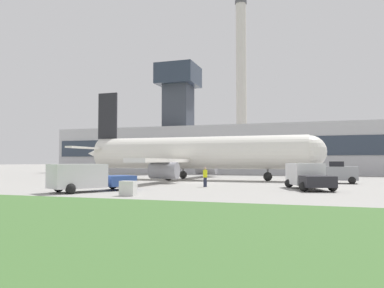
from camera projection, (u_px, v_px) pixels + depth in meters
The scene contains 9 objects.
ground_plane at pixel (195, 182), 38.30m from camera, with size 400.00×400.00×0.00m, color #999691.
terminal_building at pixel (238, 146), 66.37m from camera, with size 70.28×10.32×20.24m.
smokestack_left at pixel (241, 84), 98.76m from camera, with size 3.15×3.15×45.02m.
airplane at pixel (193, 153), 43.68m from camera, with size 29.00×26.78×10.83m.
pushback_tug at pixel (337, 173), 36.78m from camera, with size 3.96×2.61×2.14m.
baggage_truck at pixel (307, 176), 29.04m from camera, with size 3.91×6.08×2.01m.
fuel_truck at pixel (87, 178), 26.41m from camera, with size 4.84×6.28×1.96m.
ground_crew_person at pixel (205, 177), 31.50m from camera, with size 0.39×0.39×1.64m.
utility_cabinet at pixel (128, 188), 23.32m from camera, with size 0.98×0.62×0.92m.
Camera 1 is at (11.66, -36.63, 2.14)m, focal length 35.00 mm.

